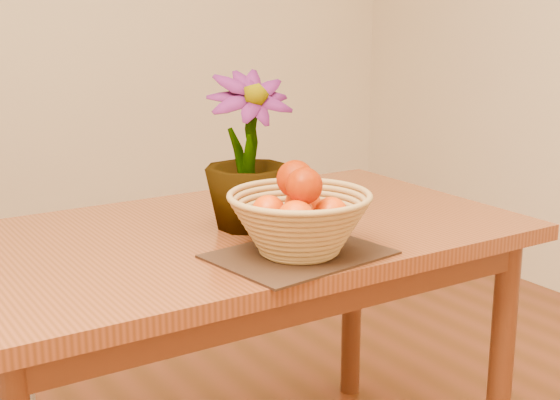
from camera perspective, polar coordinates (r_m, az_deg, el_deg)
table at (r=1.92m, az=-3.37°, el=-4.63°), size 1.40×0.80×0.75m
placemat at (r=1.69m, az=1.42°, el=-4.01°), size 0.39×0.32×0.01m
wicker_basket at (r=1.67m, az=1.43°, el=-1.87°), size 0.31×0.31×0.13m
orange_pile at (r=1.66m, az=1.43°, el=0.15°), size 0.18×0.18×0.15m
potted_plant at (r=1.86m, az=-2.37°, el=3.57°), size 0.24×0.24×0.38m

